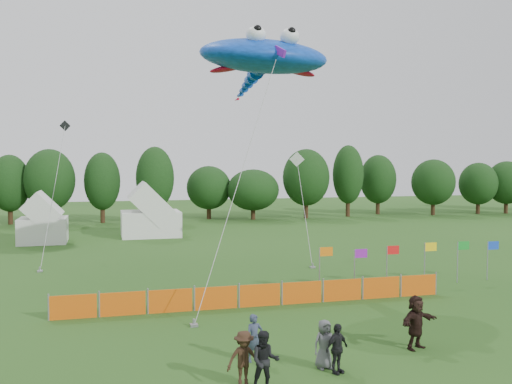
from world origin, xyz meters
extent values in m
plane|color=#234C16|center=(0.00, 0.00, 0.00)|extent=(160.00, 160.00, 0.00)
cylinder|color=#382314|center=(-15.73, 46.21, 1.19)|extent=(0.50, 0.50, 2.38)
ellipsoid|color=black|center=(-15.73, 46.21, 4.30)|extent=(4.09, 4.09, 5.35)
cylinder|color=#382314|center=(-11.75, 45.39, 1.29)|extent=(0.50, 0.50, 2.57)
ellipsoid|color=black|center=(-11.75, 45.39, 4.64)|extent=(5.20, 5.20, 5.79)
cylinder|color=#382314|center=(-6.44, 45.32, 1.23)|extent=(0.50, 0.50, 2.46)
ellipsoid|color=black|center=(-6.44, 45.32, 4.45)|extent=(3.78, 3.78, 5.55)
cylinder|color=#382314|center=(-0.99, 43.92, 1.33)|extent=(0.50, 0.50, 2.66)
ellipsoid|color=black|center=(-0.99, 43.92, 4.81)|extent=(4.05, 4.05, 5.99)
cylinder|color=#382314|center=(5.28, 46.53, 0.99)|extent=(0.50, 0.50, 1.98)
ellipsoid|color=black|center=(5.28, 46.53, 3.58)|extent=(5.06, 5.06, 4.46)
cylinder|color=#382314|center=(9.99, 44.56, 0.93)|extent=(0.50, 0.50, 1.86)
ellipsoid|color=black|center=(9.99, 44.56, 3.35)|extent=(5.86, 5.86, 4.18)
cylinder|color=#382314|center=(16.28, 44.38, 1.31)|extent=(0.50, 0.50, 2.62)
ellipsoid|color=black|center=(16.28, 44.38, 4.73)|extent=(5.41, 5.41, 5.89)
cylinder|color=#382314|center=(21.78, 44.99, 1.39)|extent=(0.50, 0.50, 2.78)
ellipsoid|color=black|center=(21.78, 44.99, 5.02)|extent=(3.67, 3.67, 6.26)
cylinder|color=#382314|center=(26.67, 46.88, 1.21)|extent=(0.50, 0.50, 2.42)
ellipsoid|color=black|center=(26.67, 46.88, 4.36)|extent=(4.46, 4.46, 5.44)
cylinder|color=#382314|center=(32.69, 44.13, 1.12)|extent=(0.50, 0.50, 2.24)
ellipsoid|color=black|center=(32.69, 44.13, 4.04)|extent=(5.26, 5.26, 5.03)
cylinder|color=#382314|center=(39.09, 44.15, 1.05)|extent=(0.50, 0.50, 2.10)
ellipsoid|color=black|center=(39.09, 44.15, 3.80)|extent=(4.74, 4.74, 4.73)
cylinder|color=#382314|center=(42.84, 43.69, 1.08)|extent=(0.50, 0.50, 2.16)
ellipsoid|color=black|center=(42.84, 43.69, 3.91)|extent=(4.88, 4.88, 4.87)
cube|color=silver|center=(-11.05, 30.93, 1.01)|extent=(3.67, 3.67, 2.02)
cube|color=silver|center=(-2.37, 32.78, 1.10)|extent=(5.00, 4.00, 2.20)
cube|color=#D6530B|center=(-7.59, 6.90, 0.50)|extent=(1.90, 0.06, 1.00)
cube|color=#D6530B|center=(-5.59, 6.90, 0.50)|extent=(1.90, 0.06, 1.00)
cube|color=#D6530B|center=(-3.59, 6.90, 0.50)|extent=(1.90, 0.06, 1.00)
cube|color=#D6530B|center=(-1.59, 6.90, 0.50)|extent=(1.90, 0.06, 1.00)
cube|color=#D6530B|center=(0.41, 6.90, 0.50)|extent=(1.90, 0.06, 1.00)
cube|color=#D6530B|center=(2.41, 6.90, 0.50)|extent=(1.90, 0.06, 1.00)
cube|color=#D6530B|center=(4.41, 6.90, 0.50)|extent=(1.90, 0.06, 1.00)
cube|color=#D6530B|center=(6.41, 6.90, 0.50)|extent=(1.90, 0.06, 1.00)
cube|color=#D6530B|center=(8.41, 6.90, 0.50)|extent=(1.90, 0.06, 1.00)
cylinder|color=gray|center=(4.00, 8.75, 1.13)|extent=(0.06, 0.06, 2.26)
cube|color=orange|center=(4.35, 8.75, 2.03)|extent=(0.70, 0.02, 0.45)
cylinder|color=gray|center=(6.00, 8.99, 1.02)|extent=(0.06, 0.06, 2.05)
cube|color=purple|center=(6.35, 8.99, 1.82)|extent=(0.70, 0.02, 0.45)
cylinder|color=gray|center=(8.00, 9.33, 1.04)|extent=(0.06, 0.06, 2.09)
cube|color=red|center=(8.35, 9.33, 1.86)|extent=(0.70, 0.02, 0.45)
cylinder|color=gray|center=(10.00, 8.96, 1.12)|extent=(0.06, 0.06, 2.23)
cube|color=yellow|center=(10.35, 8.96, 2.01)|extent=(0.70, 0.02, 0.45)
cylinder|color=gray|center=(12.00, 8.98, 1.11)|extent=(0.06, 0.06, 2.22)
cube|color=#148C26|center=(12.35, 8.98, 2.00)|extent=(0.70, 0.02, 0.45)
cylinder|color=gray|center=(14.00, 9.16, 1.06)|extent=(0.06, 0.06, 2.13)
cube|color=blue|center=(14.35, 9.16, 1.90)|extent=(0.70, 0.02, 0.45)
imported|color=#313A52|center=(-1.63, 0.10, 0.77)|extent=(0.61, 0.44, 1.55)
imported|color=black|center=(-1.96, -2.29, 0.86)|extent=(0.96, 0.82, 1.72)
imported|color=#311F13|center=(-2.46, -1.83, 0.81)|extent=(1.11, 0.72, 1.63)
imported|color=black|center=(0.54, -1.56, 0.77)|extent=(0.98, 0.72, 1.54)
imported|color=#4F5055|center=(0.33, -1.07, 0.77)|extent=(0.81, 0.58, 1.54)
imported|color=black|center=(4.10, -0.15, 0.94)|extent=(1.82, 1.17, 1.88)
ellipsoid|color=blue|center=(1.75, 10.85, 11.88)|extent=(7.74, 6.44, 2.40)
sphere|color=white|center=(0.90, 9.37, 12.62)|extent=(0.96, 0.96, 0.96)
sphere|color=white|center=(2.61, 9.37, 12.62)|extent=(0.96, 0.96, 0.96)
ellipsoid|color=red|center=(-0.07, 11.08, 11.25)|extent=(2.01, 0.88, 0.31)
ellipsoid|color=red|center=(3.58, 11.08, 11.25)|extent=(2.01, 0.88, 0.31)
cube|color=purple|center=(1.75, 8.22, 11.65)|extent=(0.37, 0.96, 0.70)
cylinder|color=#A5A5A5|center=(-0.59, 6.56, 5.79)|extent=(4.72, 4.10, 11.59)
cube|color=gray|center=(-2.93, 4.53, 0.05)|extent=(0.30, 0.30, 0.10)
cube|color=silver|center=(7.32, 21.80, 6.68)|extent=(1.08, 0.30, 1.08)
cylinder|color=#A5A5A5|center=(6.66, 18.40, 3.34)|extent=(1.35, 6.82, 6.71)
cube|color=gray|center=(6.00, 15.00, 0.05)|extent=(0.30, 0.30, 0.10)
cube|color=black|center=(-8.95, 26.11, 9.11)|extent=(0.78, 0.23, 0.78)
cylinder|color=#A5A5A5|center=(-9.47, 22.06, 4.56)|extent=(1.09, 8.14, 9.13)
cube|color=gray|center=(-10.00, 18.00, 0.05)|extent=(0.30, 0.30, 0.10)
camera|label=1|loc=(-6.30, -17.50, 6.47)|focal=40.00mm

